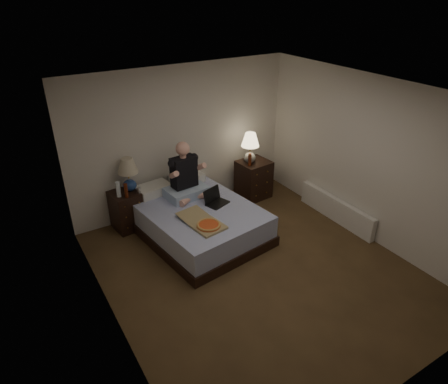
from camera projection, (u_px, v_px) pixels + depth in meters
floor at (257, 270)px, 5.67m from camera, size 4.00×4.50×0.00m
ceiling at (266, 95)px, 4.50m from camera, size 4.00×4.50×0.00m
wall_back at (183, 139)px, 6.78m from camera, size 4.00×0.00×2.50m
wall_front at (417, 299)px, 3.39m from camera, size 4.00×0.00×2.50m
wall_left at (106, 240)px, 4.16m from camera, size 0.00×4.50×2.50m
wall_right at (368, 160)px, 6.01m from camera, size 0.00×4.50×2.50m
bed at (197, 220)px, 6.36m from camera, size 1.78×2.22×0.51m
nightstand_left at (128, 210)px, 6.52m from camera, size 0.55×0.51×0.65m
nightstand_right at (253, 179)px, 7.44m from camera, size 0.59×0.54×0.71m
lamp_left at (128, 175)px, 6.29m from camera, size 0.38×0.38×0.56m
lamp_right at (250, 148)px, 7.12m from camera, size 0.41×0.41×0.56m
water_bottle at (118, 189)px, 6.18m from camera, size 0.07×0.07×0.25m
soda_can at (139, 190)px, 6.32m from camera, size 0.07×0.07×0.10m
beer_bottle_left at (126, 191)px, 6.17m from camera, size 0.06×0.06×0.23m
beer_bottle_right at (250, 160)px, 7.07m from camera, size 0.06×0.06×0.23m
person at (185, 170)px, 6.32m from camera, size 0.71×0.58×0.93m
laptop at (217, 197)px, 6.26m from camera, size 0.41×0.37×0.24m
pizza_box at (209, 225)px, 5.69m from camera, size 0.51×0.81×0.08m
radiator at (336, 209)px, 6.77m from camera, size 0.10×1.60×0.40m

